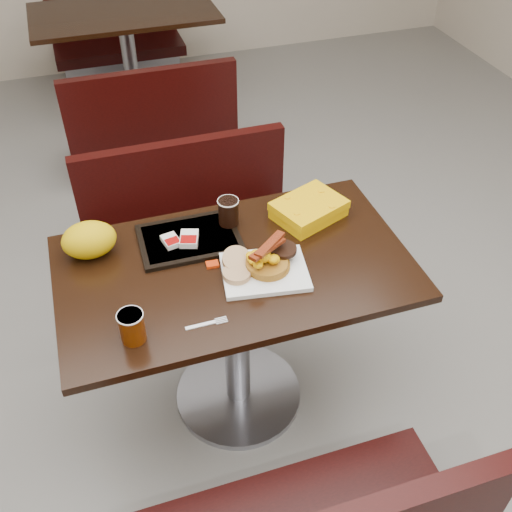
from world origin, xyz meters
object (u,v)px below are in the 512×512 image
object	(u,v)px
pancake_stack	(268,264)
clamshell	(309,209)
fork	(201,325)
coffee_cup_near	(132,327)
table_near	(237,337)
platter	(265,272)
paper_bag	(89,240)
table_far	(131,66)
hashbrown_sleeve_right	(189,239)
bench_far_s	(149,114)
bench_near_s	(303,510)
bench_near_n	(194,231)
coffee_cup_far	(228,212)
tray	(189,239)
bench_far_n	(117,32)
hashbrown_sleeve_left	(171,241)
knife	(297,273)

from	to	relation	value
pancake_stack	clamshell	world-z (taller)	clamshell
fork	coffee_cup_near	bearing A→B (deg)	176.90
table_near	platter	bearing A→B (deg)	-40.98
coffee_cup_near	paper_bag	distance (m)	0.44
table_near	platter	xyz separation A→B (m)	(0.08, -0.07, 0.38)
table_near	table_far	bearing A→B (deg)	90.00
platter	hashbrown_sleeve_right	world-z (taller)	hashbrown_sleeve_right
paper_bag	platter	bearing A→B (deg)	-27.29
table_far	clamshell	world-z (taller)	clamshell
hashbrown_sleeve_right	clamshell	distance (m)	0.46
pancake_stack	fork	size ratio (longest dim) A/B	1.12
pancake_stack	paper_bag	size ratio (longest dim) A/B	0.80
pancake_stack	clamshell	xyz separation A→B (m)	(0.24, 0.24, 0.00)
table_near	hashbrown_sleeve_right	size ratio (longest dim) A/B	14.29
bench_far_s	paper_bag	size ratio (longest dim) A/B	5.37
bench_near_s	fork	xyz separation A→B (m)	(-0.18, 0.47, 0.39)
table_far	hashbrown_sleeve_right	xyz separation A→B (m)	(-0.12, -2.45, 0.40)
bench_near_n	clamshell	bearing A→B (deg)	-57.13
table_near	coffee_cup_far	bearing A→B (deg)	79.08
pancake_stack	tray	bearing A→B (deg)	132.63
hashbrown_sleeve_right	paper_bag	xyz separation A→B (m)	(-0.33, 0.05, 0.04)
bench_far_s	platter	size ratio (longest dim) A/B	3.53
coffee_cup_near	fork	bearing A→B (deg)	-2.91
bench_far_n	bench_near_s	bearing A→B (deg)	-90.00
tray	bench_near_n	bearing A→B (deg)	78.62
paper_bag	clamshell	bearing A→B (deg)	-2.19
pancake_stack	hashbrown_sleeve_left	bearing A→B (deg)	141.74
table_far	pancake_stack	world-z (taller)	pancake_stack
bench_far_n	paper_bag	distance (m)	3.16
coffee_cup_near	fork	size ratio (longest dim) A/B	0.79
platter	hashbrown_sleeve_left	world-z (taller)	hashbrown_sleeve_left
bench_near_n	hashbrown_sleeve_right	distance (m)	0.70
coffee_cup_near	clamshell	size ratio (longest dim) A/B	0.42
bench_far_s	paper_bag	world-z (taller)	paper_bag
coffee_cup_near	clamshell	distance (m)	0.82
bench_near_s	paper_bag	bearing A→B (deg)	116.68
coffee_cup_near	hashbrown_sleeve_left	world-z (taller)	coffee_cup_near
pancake_stack	table_near	bearing A→B (deg)	147.59
coffee_cup_far	hashbrown_sleeve_left	bearing A→B (deg)	-167.98
knife	hashbrown_sleeve_left	world-z (taller)	hashbrown_sleeve_left
bench_far_s	tray	bearing A→B (deg)	-93.86
pancake_stack	coffee_cup_near	size ratio (longest dim) A/B	1.43
platter	clamshell	size ratio (longest dim) A/B	1.15
pancake_stack	bench_far_n	bearing A→B (deg)	91.69
table_far	clamshell	distance (m)	2.48
table_far	paper_bag	xyz separation A→B (m)	(-0.45, -2.40, 0.44)
hashbrown_sleeve_left	hashbrown_sleeve_right	bearing A→B (deg)	-21.15
bench_near_n	paper_bag	xyz separation A→B (m)	(-0.45, -0.50, 0.45)
coffee_cup_near	coffee_cup_far	size ratio (longest dim) A/B	1.04
table_near	hashbrown_sleeve_left	xyz separation A→B (m)	(-0.18, 0.16, 0.40)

